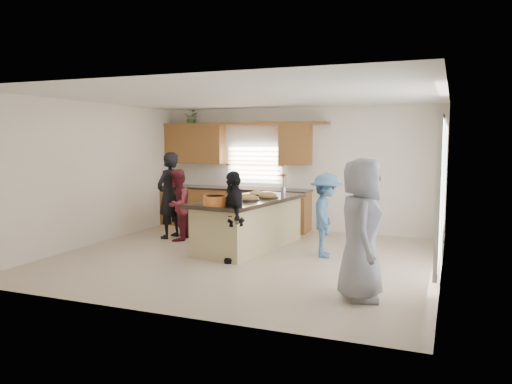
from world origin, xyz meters
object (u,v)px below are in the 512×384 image
at_px(island, 249,224).
at_px(woman_right_front, 361,229).
at_px(woman_right_back, 326,215).
at_px(woman_left_back, 169,195).
at_px(woman_left_front, 234,216).
at_px(salad_bowl, 216,200).
at_px(woman_left_mid, 177,205).

bearing_deg(island, woman_right_front, -34.93).
relative_size(woman_right_back, woman_right_front, 0.81).
bearing_deg(woman_left_back, woman_left_front, 64.27).
height_order(island, salad_bowl, salad_bowl).
bearing_deg(woman_left_front, island, 157.95).
relative_size(woman_left_back, woman_left_front, 1.17).
distance_m(woman_left_back, woman_left_front, 2.52).
distance_m(salad_bowl, woman_left_front, 0.42).
xyz_separation_m(island, salad_bowl, (-0.16, -1.13, 0.59)).
height_order(salad_bowl, woman_left_mid, woman_left_mid).
bearing_deg(salad_bowl, woman_right_back, 29.08).
bearing_deg(woman_left_back, salad_bowl, 59.23).
relative_size(salad_bowl, woman_left_back, 0.23).
xyz_separation_m(island, woman_right_front, (2.52, -2.34, 0.47)).
bearing_deg(woman_left_mid, island, 74.90).
height_order(woman_left_mid, woman_right_front, woman_right_front).
bearing_deg(woman_left_back, woman_left_mid, 67.43).
bearing_deg(woman_right_back, island, 70.45).
relative_size(woman_left_back, woman_right_front, 0.98).
distance_m(woman_left_back, woman_right_back, 3.51).
bearing_deg(island, woman_left_mid, -175.97).
xyz_separation_m(island, woman_left_front, (0.17, -1.10, 0.32)).
bearing_deg(woman_right_front, woman_right_back, 12.62).
bearing_deg(salad_bowl, island, 82.08).
height_order(woman_left_back, woman_left_mid, woman_left_back).
height_order(salad_bowl, woman_left_front, woman_left_front).
bearing_deg(island, woman_left_back, 179.80).
distance_m(woman_left_mid, woman_right_back, 3.20).
distance_m(salad_bowl, woman_left_back, 2.27).
xyz_separation_m(woman_left_mid, woman_right_back, (3.19, -0.30, 0.01)).
xyz_separation_m(woman_left_back, woman_right_back, (3.47, -0.47, -0.16)).
bearing_deg(salad_bowl, woman_left_front, 4.29).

